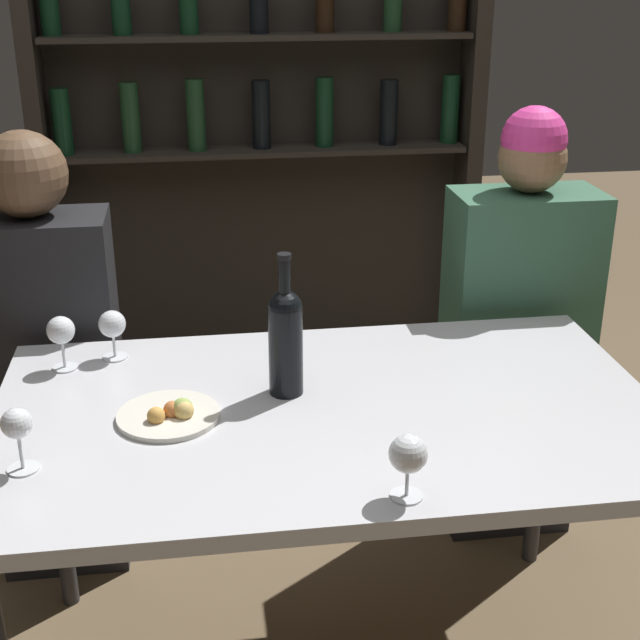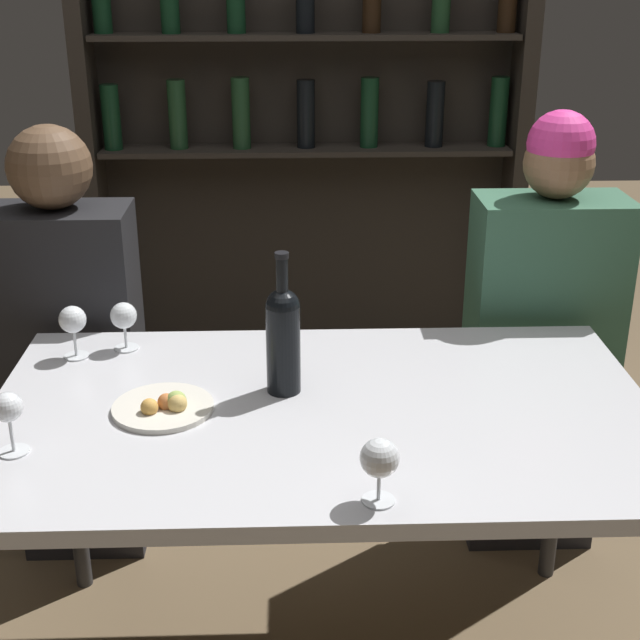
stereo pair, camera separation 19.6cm
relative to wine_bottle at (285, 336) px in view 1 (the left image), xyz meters
name	(u,v)px [view 1 (the left image)]	position (x,y,z in m)	size (l,w,h in m)	color
dining_table	(328,431)	(0.08, -0.08, -0.19)	(1.43, 0.85, 0.74)	silver
wine_rack_wall	(260,112)	(0.08, 1.62, 0.21)	(1.67, 0.21, 2.04)	#28231E
wine_bottle	(285,336)	(0.00, 0.00, 0.00)	(0.07, 0.07, 0.32)	black
wine_glass_0	(17,427)	(-0.53, -0.25, -0.04)	(0.06, 0.06, 0.13)	silver
wine_glass_1	(112,326)	(-0.39, 0.24, -0.05)	(0.06, 0.06, 0.12)	silver
wine_glass_2	(408,456)	(0.17, -0.44, -0.05)	(0.07, 0.07, 0.12)	silver
wine_glass_3	(61,332)	(-0.50, 0.19, -0.04)	(0.07, 0.07, 0.13)	silver
food_plate_0	(171,415)	(-0.25, -0.09, -0.12)	(0.22, 0.22, 0.05)	silver
seated_person_left	(49,372)	(-0.59, 0.50, -0.28)	(0.38, 0.22, 1.24)	#26262B
seated_person_right	(516,340)	(0.72, 0.50, -0.27)	(0.40, 0.22, 1.27)	#26262B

